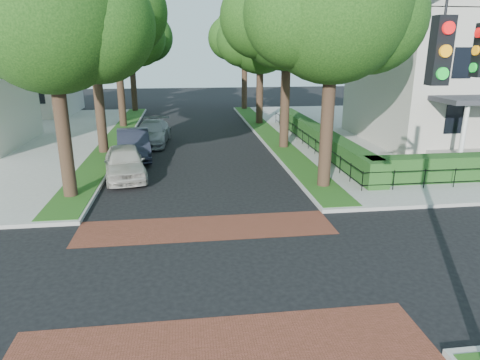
# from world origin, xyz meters

# --- Properties ---
(ground) EXTENTS (120.00, 120.00, 0.00)m
(ground) POSITION_xyz_m (0.00, 0.00, 0.00)
(ground) COLOR black
(ground) RESTS_ON ground
(sidewalk_ne) EXTENTS (30.00, 30.00, 0.15)m
(sidewalk_ne) POSITION_xyz_m (19.50, 19.00, 0.07)
(sidewalk_ne) COLOR gray
(sidewalk_ne) RESTS_ON ground
(crosswalk_far) EXTENTS (9.00, 2.20, 0.01)m
(crosswalk_far) POSITION_xyz_m (0.00, 3.20, 0.01)
(crosswalk_far) COLOR brown
(crosswalk_far) RESTS_ON ground
(crosswalk_near) EXTENTS (9.00, 2.20, 0.01)m
(crosswalk_near) POSITION_xyz_m (0.00, -3.20, 0.01)
(crosswalk_near) COLOR brown
(crosswalk_near) RESTS_ON ground
(grass_strip_ne) EXTENTS (1.60, 29.80, 0.02)m
(grass_strip_ne) POSITION_xyz_m (5.40, 19.10, 0.16)
(grass_strip_ne) COLOR #284E16
(grass_strip_ne) RESTS_ON sidewalk_ne
(grass_strip_nw) EXTENTS (1.60, 29.80, 0.02)m
(grass_strip_nw) POSITION_xyz_m (-5.40, 19.10, 0.16)
(grass_strip_nw) COLOR #284E16
(grass_strip_nw) RESTS_ON sidewalk_nw
(tree_right_near) EXTENTS (7.75, 6.67, 10.66)m
(tree_right_near) POSITION_xyz_m (5.60, 7.24, 7.63)
(tree_right_near) COLOR black
(tree_right_near) RESTS_ON sidewalk_ne
(tree_right_mid) EXTENTS (8.25, 7.09, 11.22)m
(tree_right_mid) POSITION_xyz_m (5.61, 15.25, 7.99)
(tree_right_mid) COLOR black
(tree_right_mid) RESTS_ON sidewalk_ne
(tree_right_far) EXTENTS (7.25, 6.23, 9.74)m
(tree_right_far) POSITION_xyz_m (5.60, 24.22, 6.91)
(tree_right_far) COLOR black
(tree_right_far) RESTS_ON sidewalk_ne
(tree_right_back) EXTENTS (7.50, 6.45, 10.20)m
(tree_right_back) POSITION_xyz_m (5.60, 33.23, 7.27)
(tree_right_back) COLOR black
(tree_right_back) RESTS_ON sidewalk_ne
(tree_left_near) EXTENTS (7.50, 6.45, 10.20)m
(tree_left_near) POSITION_xyz_m (-5.40, 7.23, 7.27)
(tree_left_near) COLOR black
(tree_left_near) RESTS_ON sidewalk_nw
(tree_left_mid) EXTENTS (8.00, 6.88, 11.48)m
(tree_left_mid) POSITION_xyz_m (-5.39, 15.24, 8.34)
(tree_left_mid) COLOR black
(tree_left_mid) RESTS_ON sidewalk_nw
(tree_left_far) EXTENTS (7.00, 6.02, 9.86)m
(tree_left_far) POSITION_xyz_m (-5.40, 24.22, 7.12)
(tree_left_far) COLOR black
(tree_left_far) RESTS_ON sidewalk_nw
(tree_left_back) EXTENTS (7.75, 6.66, 10.44)m
(tree_left_back) POSITION_xyz_m (-5.40, 33.24, 7.41)
(tree_left_back) COLOR black
(tree_left_back) RESTS_ON sidewalk_nw
(hedge_main_road) EXTENTS (1.00, 18.00, 1.20)m
(hedge_main_road) POSITION_xyz_m (7.70, 15.00, 0.75)
(hedge_main_road) COLOR #194317
(hedge_main_road) RESTS_ON sidewalk_ne
(fence_main_road) EXTENTS (0.06, 18.00, 0.90)m
(fence_main_road) POSITION_xyz_m (6.90, 15.00, 0.60)
(fence_main_road) COLOR black
(fence_main_road) RESTS_ON sidewalk_ne
(house_victorian) EXTENTS (13.00, 13.05, 12.48)m
(house_victorian) POSITION_xyz_m (17.51, 15.92, 6.02)
(house_victorian) COLOR beige
(house_victorian) RESTS_ON sidewalk_ne
(house_left_far) EXTENTS (10.00, 9.00, 10.14)m
(house_left_far) POSITION_xyz_m (-15.49, 31.99, 5.04)
(house_left_far) COLOR beige
(house_left_far) RESTS_ON sidewalk_nw
(parked_car_front) EXTENTS (2.64, 4.90, 1.58)m
(parked_car_front) POSITION_xyz_m (-3.60, 9.87, 0.79)
(parked_car_front) COLOR beige
(parked_car_front) RESTS_ON ground
(parked_car_middle) EXTENTS (2.42, 5.22, 1.66)m
(parked_car_middle) POSITION_xyz_m (-3.60, 13.81, 0.83)
(parked_car_middle) COLOR black
(parked_car_middle) RESTS_ON ground
(parked_car_rear) EXTENTS (2.49, 5.32, 1.50)m
(parked_car_rear) POSITION_xyz_m (-2.80, 17.63, 0.75)
(parked_car_rear) COLOR gray
(parked_car_rear) RESTS_ON ground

